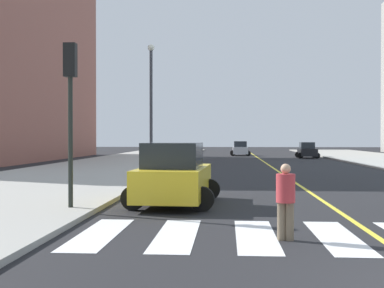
# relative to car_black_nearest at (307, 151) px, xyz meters

# --- Properties ---
(sidewalk_kerb_west) EXTENTS (10.00, 120.00, 0.15)m
(sidewalk_kerb_west) POSITION_rel_car_black_nearest_xyz_m (-17.49, -28.14, -0.72)
(sidewalk_kerb_west) COLOR #9E9B93
(sidewalk_kerb_west) RESTS_ON ground
(crosswalk_paint) EXTENTS (13.50, 4.00, 0.01)m
(crosswalk_paint) POSITION_rel_car_black_nearest_xyz_m (-5.29, -44.14, -0.79)
(crosswalk_paint) COLOR silver
(crosswalk_paint) RESTS_ON ground
(lane_divider_paint) EXTENTS (0.16, 80.00, 0.01)m
(lane_divider_paint) POSITION_rel_car_black_nearest_xyz_m (-5.29, -8.14, -0.79)
(lane_divider_paint) COLOR yellow
(lane_divider_paint) RESTS_ON ground
(car_black_nearest) EXTENTS (2.43, 3.84, 1.70)m
(car_black_nearest) POSITION_rel_car_black_nearest_xyz_m (0.00, 0.00, 0.00)
(car_black_nearest) COLOR black
(car_black_nearest) RESTS_ON ground
(car_silver_second) EXTENTS (2.47, 3.94, 1.76)m
(car_silver_second) POSITION_rel_car_black_nearest_xyz_m (-7.05, 6.57, 0.02)
(car_silver_second) COLOR #B7B7BC
(car_silver_second) RESTS_ON ground
(car_yellow_third) EXTENTS (3.01, 4.69, 2.06)m
(car_yellow_third) POSITION_rel_car_black_nearest_xyz_m (-10.39, -38.99, 0.17)
(car_yellow_third) COLOR gold
(car_yellow_third) RESTS_ON ground
(traffic_light_far_corner) EXTENTS (0.36, 0.41, 4.88)m
(traffic_light_far_corner) POSITION_rel_car_black_nearest_xyz_m (-13.29, -40.83, 2.78)
(traffic_light_far_corner) COLOR black
(traffic_light_far_corner) RESTS_ON sidewalk_kerb_west
(pedestrian_crossing) EXTENTS (0.41, 0.41, 1.67)m
(pedestrian_crossing) POSITION_rel_car_black_nearest_xyz_m (-7.37, -44.58, 0.12)
(pedestrian_crossing) COLOR brown
(pedestrian_crossing) RESTS_ON ground
(street_lamp) EXTENTS (0.44, 0.44, 8.23)m
(street_lamp) POSITION_rel_car_black_nearest_xyz_m (-13.66, -22.26, 4.15)
(street_lamp) COLOR #38383D
(street_lamp) RESTS_ON sidewalk_kerb_west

